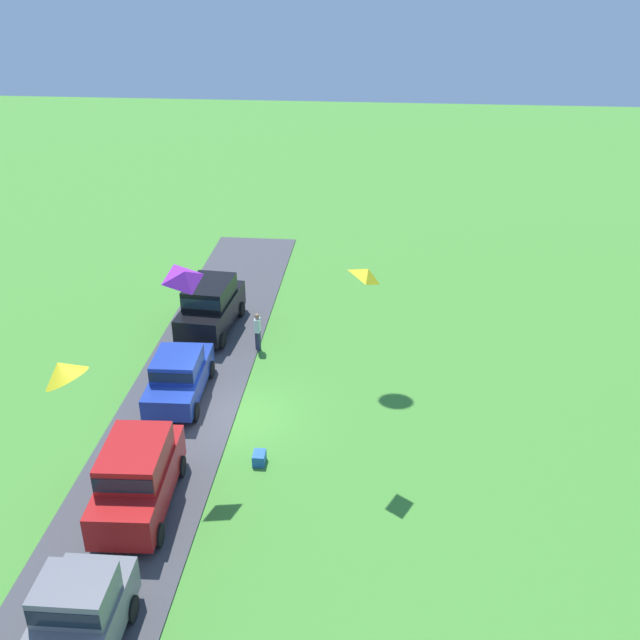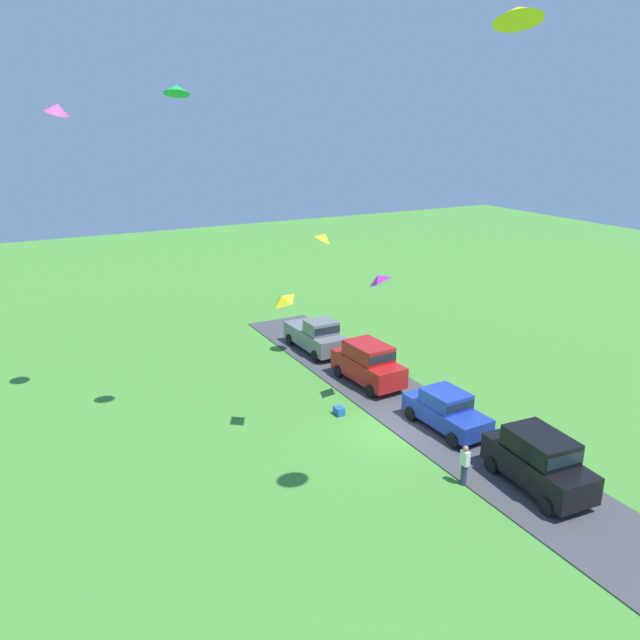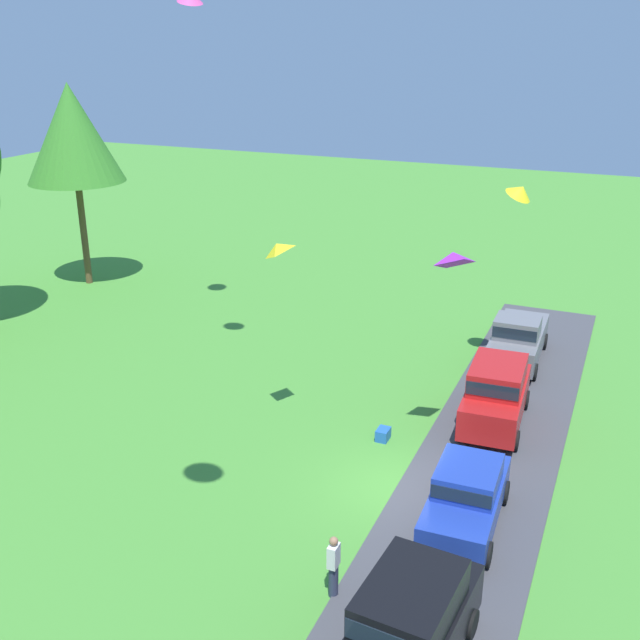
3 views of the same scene
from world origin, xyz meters
name	(u,v)px [view 2 (image 2 of 3)]	position (x,y,z in m)	size (l,w,h in m)	color
ground_plane	(393,432)	(0.00, 0.00, 0.00)	(120.00, 120.00, 0.00)	#478E33
pavement_strip	(431,421)	(0.00, -2.15, 0.03)	(36.00, 4.40, 0.06)	#424247
car_suv_far_end	(539,459)	(-6.48, -2.29, 1.30)	(4.74, 2.34, 2.28)	black
car_sedan_mid_row	(446,409)	(-0.93, -2.26, 1.04)	(4.46, 2.07, 1.84)	#1E389E
car_suv_near_entrance	(368,362)	(5.22, -1.87, 1.30)	(4.69, 2.24, 2.28)	red
car_pickup_by_flagpole	(316,335)	(10.90, -1.69, 1.11)	(5.04, 2.12, 2.14)	slate
person_on_lawn	(465,465)	(-4.95, 0.04, 0.88)	(0.36, 0.24, 1.71)	#2D334C
cooler_box	(339,411)	(2.70, 1.36, 0.20)	(0.56, 0.40, 0.40)	blue
kite_delta_high_right	(518,14)	(-8.11, 2.40, 16.38)	(1.31, 1.31, 0.36)	yellow
kite_delta_low_drifter	(324,237)	(9.50, -1.42, 7.46)	(1.00, 1.00, 0.41)	yellow
kite_delta_trailing_tail	(57,109)	(8.84, 11.91, 14.24)	(1.03, 1.03, 0.42)	#EA4C9E
kite_delta_mid_center	(177,89)	(3.89, 8.05, 14.91)	(1.02, 1.02, 0.34)	green
kite_diamond_near_flag	(282,299)	(1.72, 4.76, 6.59)	(0.83, 0.81, 0.30)	yellow
kite_diamond_over_trees	(378,279)	(2.64, -0.63, 6.65)	(0.99, 0.90, 0.36)	purple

